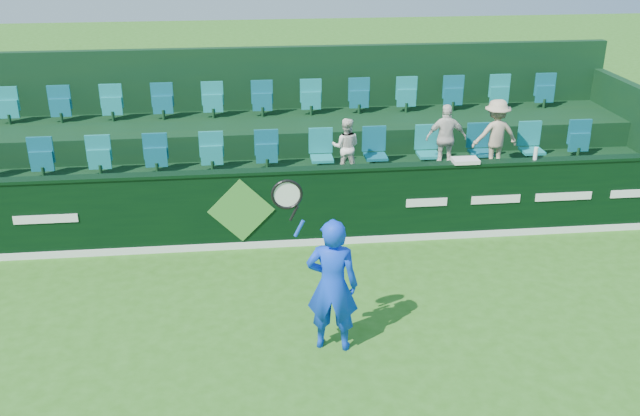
{
  "coord_description": "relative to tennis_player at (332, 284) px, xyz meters",
  "views": [
    {
      "loc": [
        0.09,
        -6.88,
        5.29
      ],
      "look_at": [
        1.17,
        2.8,
        1.15
      ],
      "focal_mm": 40.0,
      "sensor_mm": 36.0,
      "label": 1
    }
  ],
  "objects": [
    {
      "name": "ground",
      "position": [
        -1.11,
        -0.9,
        -0.92
      ],
      "size": [
        60.0,
        60.0,
        0.0
      ],
      "primitive_type": "plane",
      "color": "#2B6518",
      "rests_on": "ground"
    },
    {
      "name": "stand_tier_front",
      "position": [
        -1.11,
        4.2,
        -0.52
      ],
      "size": [
        16.0,
        2.0,
        0.8
      ],
      "primitive_type": "cube",
      "color": "black",
      "rests_on": "ground"
    },
    {
      "name": "spectator_middle",
      "position": [
        2.62,
        4.22,
        0.51
      ],
      "size": [
        0.75,
        0.37,
        1.25
      ],
      "primitive_type": "imported",
      "rotation": [
        0.0,
        0.0,
        3.05
      ],
      "color": "silver",
      "rests_on": "stand_tier_front"
    },
    {
      "name": "drinks_bottle",
      "position": [
        3.84,
        3.1,
        0.54
      ],
      "size": [
        0.07,
        0.07,
        0.22
      ],
      "primitive_type": "cylinder",
      "color": "white",
      "rests_on": "sponsor_hoarding"
    },
    {
      "name": "stand_tier_back",
      "position": [
        -1.11,
        6.1,
        -0.27
      ],
      "size": [
        16.0,
        1.8,
        1.3
      ],
      "primitive_type": "cube",
      "color": "black",
      "rests_on": "ground"
    },
    {
      "name": "spectator_left",
      "position": [
        0.79,
        4.22,
        0.41
      ],
      "size": [
        0.58,
        0.49,
        1.05
      ],
      "primitive_type": "imported",
      "rotation": [
        0.0,
        0.0,
        2.93
      ],
      "color": "white",
      "rests_on": "stand_tier_front"
    },
    {
      "name": "seat_row_back",
      "position": [
        -1.11,
        6.4,
        0.68
      ],
      "size": [
        13.5,
        0.5,
        0.6
      ],
      "primitive_type": "cube",
      "color": "teal",
      "rests_on": "stand_tier_back"
    },
    {
      "name": "stand_rear",
      "position": [
        -1.11,
        6.55,
        0.3
      ],
      "size": [
        16.0,
        4.1,
        2.6
      ],
      "color": "black",
      "rests_on": "ground"
    },
    {
      "name": "sponsor_hoarding",
      "position": [
        -1.11,
        3.1,
        -0.24
      ],
      "size": [
        16.0,
        0.25,
        1.35
      ],
      "color": "black",
      "rests_on": "ground"
    },
    {
      "name": "spectator_right",
      "position": [
        3.54,
        4.22,
        0.54
      ],
      "size": [
        0.87,
        0.54,
        1.31
      ],
      "primitive_type": "imported",
      "rotation": [
        0.0,
        0.0,
        3.21
      ],
      "color": "tan",
      "rests_on": "stand_tier_front"
    },
    {
      "name": "towel",
      "position": [
        2.63,
        3.1,
        0.47
      ],
      "size": [
        0.43,
        0.28,
        0.06
      ],
      "primitive_type": "cube",
      "color": "silver",
      "rests_on": "sponsor_hoarding"
    },
    {
      "name": "tennis_player",
      "position": [
        0.0,
        0.0,
        0.0
      ],
      "size": [
        1.18,
        0.57,
        2.45
      ],
      "color": "#0D3AE7",
      "rests_on": "ground"
    },
    {
      "name": "seat_row_front",
      "position": [
        -1.11,
        4.6,
        0.18
      ],
      "size": [
        13.5,
        0.5,
        0.6
      ],
      "primitive_type": "cube",
      "color": "teal",
      "rests_on": "stand_tier_front"
    }
  ]
}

